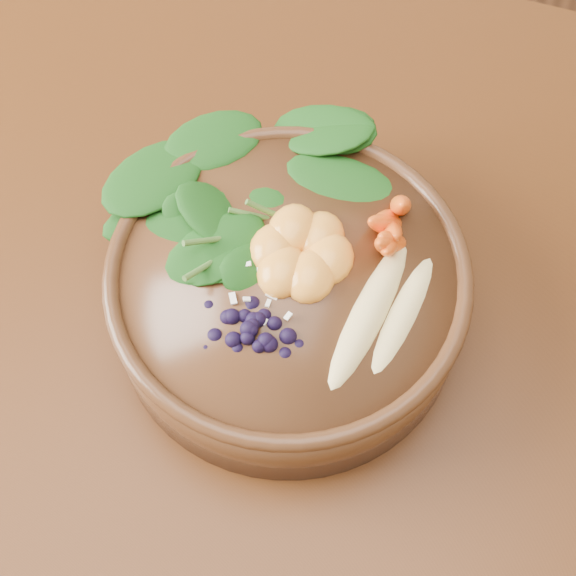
% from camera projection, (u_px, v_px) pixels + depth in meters
% --- Properties ---
extents(ground, '(4.00, 4.00, 0.00)m').
position_uv_depth(ground, '(223.00, 538.00, 1.27)').
color(ground, '#381E0F').
rests_on(ground, ground).
extents(dining_table, '(1.60, 0.90, 0.75)m').
position_uv_depth(dining_table, '(168.00, 380.00, 0.69)').
color(dining_table, '#331C0C').
rests_on(dining_table, ground).
extents(stoneware_bowl, '(0.30, 0.30, 0.07)m').
position_uv_depth(stoneware_bowl, '(288.00, 295.00, 0.59)').
color(stoneware_bowl, '#502D16').
rests_on(stoneware_bowl, dining_table).
extents(kale_heap, '(0.19, 0.18, 0.04)m').
position_uv_depth(kale_heap, '(276.00, 177.00, 0.57)').
color(kale_heap, '#184D14').
rests_on(kale_heap, stoneware_bowl).
extents(carrot_cluster, '(0.06, 0.06, 0.07)m').
position_uv_depth(carrot_cluster, '(397.00, 197.00, 0.54)').
color(carrot_cluster, '#ED571B').
rests_on(carrot_cluster, stoneware_bowl).
extents(banana_halves, '(0.06, 0.14, 0.02)m').
position_uv_depth(banana_halves, '(388.00, 305.00, 0.53)').
color(banana_halves, '#E0CC84').
rests_on(banana_halves, stoneware_bowl).
extents(mandarin_cluster, '(0.09, 0.09, 0.03)m').
position_uv_depth(mandarin_cluster, '(302.00, 244.00, 0.55)').
color(mandarin_cluster, orange).
rests_on(mandarin_cluster, stoneware_bowl).
extents(blueberry_pile, '(0.13, 0.11, 0.04)m').
position_uv_depth(blueberry_pile, '(251.00, 321.00, 0.52)').
color(blueberry_pile, black).
rests_on(blueberry_pile, stoneware_bowl).
extents(coconut_flakes, '(0.09, 0.08, 0.01)m').
position_uv_depth(coconut_flakes, '(278.00, 289.00, 0.54)').
color(coconut_flakes, white).
rests_on(coconut_flakes, stoneware_bowl).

